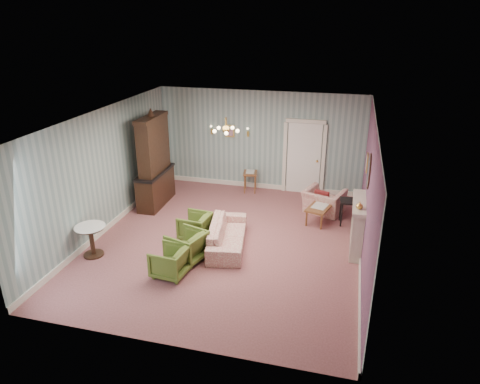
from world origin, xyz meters
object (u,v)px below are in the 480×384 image
(coffee_table, at_px, (319,214))
(olive_chair_c, at_px, (195,225))
(sofa_chintz, at_px, (227,231))
(fireplace, at_px, (357,225))
(wingback_chair, at_px, (324,198))
(olive_chair_a, at_px, (170,260))
(dresser, at_px, (154,159))
(pedestal_table, at_px, (92,241))
(olive_chair_b, at_px, (187,244))
(side_table_black, at_px, (348,212))

(coffee_table, bearing_deg, olive_chair_c, -149.98)
(sofa_chintz, bearing_deg, fireplace, -88.24)
(wingback_chair, bearing_deg, olive_chair_a, 73.23)
(dresser, bearing_deg, pedestal_table, -94.35)
(olive_chair_b, relative_size, pedestal_table, 1.02)
(wingback_chair, height_order, coffee_table, wingback_chair)
(wingback_chair, height_order, side_table_black, wingback_chair)
(dresser, distance_m, side_table_black, 5.23)
(olive_chair_a, relative_size, side_table_black, 1.04)
(olive_chair_b, xyz_separation_m, wingback_chair, (2.62, 3.14, 0.07))
(olive_chair_a, height_order, dresser, dresser)
(olive_chair_b, height_order, olive_chair_c, olive_chair_b)
(olive_chair_c, distance_m, wingback_chair, 3.54)
(pedestal_table, bearing_deg, sofa_chintz, 22.58)
(sofa_chintz, xyz_separation_m, wingback_chair, (1.95, 2.36, 0.05))
(pedestal_table, bearing_deg, side_table_black, 29.06)
(olive_chair_a, xyz_separation_m, fireplace, (3.58, 2.01, 0.24))
(olive_chair_b, distance_m, pedestal_table, 2.07)
(olive_chair_a, relative_size, olive_chair_b, 0.93)
(dresser, xyz_separation_m, pedestal_table, (-0.16, -2.92, -0.95))
(dresser, bearing_deg, fireplace, -13.83)
(olive_chair_b, bearing_deg, sofa_chintz, 156.66)
(olive_chair_b, distance_m, dresser, 3.32)
(dresser, relative_size, pedestal_table, 3.67)
(sofa_chintz, bearing_deg, olive_chair_a, 141.07)
(dresser, bearing_deg, side_table_black, -0.85)
(coffee_table, bearing_deg, pedestal_table, -147.94)
(olive_chair_b, xyz_separation_m, pedestal_table, (-2.04, -0.35, -0.01))
(olive_chair_b, distance_m, coffee_table, 3.61)
(sofa_chintz, height_order, coffee_table, sofa_chintz)
(wingback_chair, bearing_deg, coffee_table, 103.53)
(olive_chair_a, distance_m, fireplace, 4.12)
(olive_chair_b, bearing_deg, fireplace, 128.81)
(sofa_chintz, distance_m, pedestal_table, 2.93)
(wingback_chair, distance_m, side_table_black, 0.84)
(fireplace, relative_size, pedestal_table, 1.98)
(olive_chair_c, distance_m, dresser, 2.54)
(wingback_chair, distance_m, fireplace, 1.97)
(olive_chair_c, xyz_separation_m, fireplace, (3.64, 0.41, 0.24))
(olive_chair_c, distance_m, fireplace, 3.67)
(olive_chair_b, relative_size, coffee_table, 0.83)
(dresser, height_order, pedestal_table, dresser)
(olive_chair_b, bearing_deg, wingback_chair, 157.40)
(olive_chair_a, distance_m, olive_chair_c, 1.60)
(wingback_chair, relative_size, fireplace, 0.70)
(olive_chair_c, distance_m, coffee_table, 3.16)
(olive_chair_a, distance_m, side_table_black, 4.68)
(dresser, relative_size, fireplace, 1.86)
(olive_chair_b, height_order, sofa_chintz, sofa_chintz)
(olive_chair_a, relative_size, olive_chair_c, 1.00)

